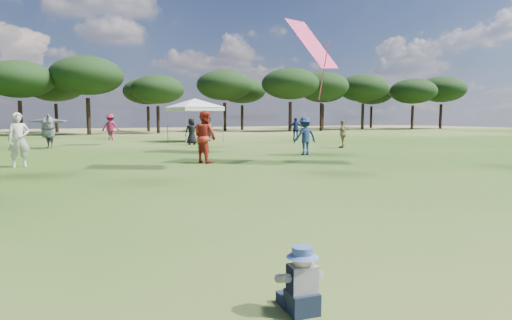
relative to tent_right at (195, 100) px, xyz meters
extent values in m
cylinder|color=black|center=(-10.84, 16.95, -1.24)|extent=(0.37, 0.37, 3.21)
ellipsoid|color=black|center=(-10.84, 16.95, 2.29)|extent=(6.24, 6.24, 3.36)
cylinder|color=black|center=(-5.00, 16.49, -1.06)|extent=(0.41, 0.41, 3.56)
ellipsoid|color=black|center=(-5.00, 16.49, 2.85)|extent=(6.91, 6.91, 3.73)
cylinder|color=black|center=(1.93, 16.82, -1.40)|extent=(0.33, 0.33, 2.88)
ellipsoid|color=black|center=(1.93, 16.82, 1.77)|extent=(5.60, 5.60, 3.02)
cylinder|color=black|center=(10.70, 19.29, -1.12)|extent=(0.39, 0.39, 3.44)
ellipsoid|color=black|center=(10.70, 19.29, 2.67)|extent=(6.69, 6.69, 3.60)
cylinder|color=black|center=(17.51, 15.37, -1.07)|extent=(0.40, 0.40, 3.53)
ellipsoid|color=black|center=(17.51, 15.37, 2.81)|extent=(6.86, 6.86, 3.70)
cylinder|color=black|center=(22.39, 15.78, -1.11)|extent=(0.40, 0.40, 3.47)
ellipsoid|color=black|center=(22.39, 15.78, 2.71)|extent=(6.74, 6.74, 3.63)
cylinder|color=black|center=(30.96, 17.77, -1.06)|extent=(0.41, 0.41, 3.57)
ellipsoid|color=black|center=(30.96, 17.77, 2.87)|extent=(6.94, 6.94, 3.74)
cylinder|color=black|center=(38.08, 15.43, -1.17)|extent=(0.38, 0.38, 3.35)
ellipsoid|color=black|center=(38.08, 15.43, 2.52)|extent=(6.51, 6.51, 3.51)
cylinder|color=black|center=(44.58, 15.93, -1.01)|extent=(0.42, 0.42, 3.66)
ellipsoid|color=black|center=(44.58, 15.93, 3.01)|extent=(7.10, 7.10, 3.83)
cylinder|color=black|center=(-7.43, 24.84, -1.24)|extent=(0.37, 0.37, 3.20)
ellipsoid|color=black|center=(-7.43, 24.84, 2.28)|extent=(6.21, 6.21, 3.35)
cylinder|color=black|center=(2.56, 23.66, -1.35)|extent=(0.34, 0.34, 2.99)
ellipsoid|color=black|center=(2.56, 23.66, 1.95)|extent=(5.81, 5.81, 3.13)
cylinder|color=black|center=(15.36, 24.06, -1.19)|extent=(0.38, 0.38, 3.31)
ellipsoid|color=black|center=(15.36, 24.06, 2.46)|extent=(6.43, 6.43, 3.47)
cylinder|color=black|center=(29.04, 24.44, -1.02)|extent=(0.42, 0.42, 3.64)
ellipsoid|color=black|center=(29.04, 24.44, 2.98)|extent=(7.06, 7.06, 3.81)
cylinder|color=black|center=(38.14, 23.82, -1.11)|extent=(0.40, 0.40, 3.46)
ellipsoid|color=black|center=(38.14, 23.82, 2.69)|extent=(6.72, 6.72, 3.62)
cylinder|color=gray|center=(-1.19, -1.60, -1.70)|extent=(0.06, 0.06, 2.29)
cylinder|color=gray|center=(1.60, -1.19, -1.70)|extent=(0.06, 0.06, 2.29)
cylinder|color=gray|center=(-1.60, 1.19, -1.70)|extent=(0.06, 0.06, 2.29)
cylinder|color=gray|center=(1.19, 1.60, -1.70)|extent=(0.06, 0.06, 2.29)
cube|color=silver|center=(0.00, 0.00, -0.60)|extent=(3.39, 3.39, 0.25)
pyramid|color=silver|center=(0.00, 0.00, 0.13)|extent=(6.00, 6.00, 0.60)
cube|color=black|center=(-8.10, -25.24, -2.75)|extent=(0.28, 0.28, 0.19)
cube|color=black|center=(-8.16, -25.06, -2.79)|extent=(0.12, 0.23, 0.10)
cube|color=black|center=(-8.00, -25.08, -2.79)|extent=(0.12, 0.23, 0.10)
cube|color=white|center=(-8.10, -25.24, -2.54)|extent=(0.26, 0.20, 0.24)
cylinder|color=white|center=(-8.24, -25.16, -2.54)|extent=(0.11, 0.24, 0.15)
cylinder|color=white|center=(-7.95, -25.20, -2.54)|extent=(0.11, 0.24, 0.15)
sphere|color=#E0B293|center=(-8.10, -25.24, -2.38)|extent=(0.17, 0.17, 0.17)
cone|color=#577CCB|center=(-8.10, -25.24, -2.34)|extent=(0.28, 0.28, 0.03)
cylinder|color=#577CCB|center=(-8.10, -25.24, -2.30)|extent=(0.18, 0.18, 0.07)
imported|color=olive|center=(5.02, -9.70, -2.08)|extent=(0.93, 0.85, 1.53)
imported|color=navy|center=(0.67, -12.42, -1.99)|extent=(1.13, 0.68, 1.70)
imported|color=#56575C|center=(-9.22, -2.20, -1.91)|extent=(2.28, 1.72, 1.87)
imported|color=#2C2C31|center=(1.18, 0.21, -1.98)|extent=(0.63, 0.74, 1.71)
imported|color=maroon|center=(-4.85, 4.72, -1.88)|extent=(1.41, 1.07, 1.93)
imported|color=#266272|center=(-4.41, 7.86, -2.03)|extent=(1.28, 2.04, 1.62)
imported|color=black|center=(-1.35, -3.16, -2.03)|extent=(0.89, 0.68, 1.62)
imported|color=#A9281C|center=(-4.42, -13.39, -1.88)|extent=(0.98, 1.11, 1.92)
imported|color=navy|center=(7.03, -1.95, -2.00)|extent=(1.06, 0.81, 1.68)
imported|color=#BAB5AF|center=(-10.45, -11.77, -1.92)|extent=(0.71, 0.50, 1.84)
plane|color=#E13867|center=(-0.85, -15.08, 1.49)|extent=(2.77, 2.24, 2.02)
camera|label=1|loc=(-10.09, -28.17, -1.18)|focal=30.00mm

